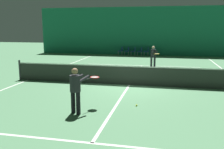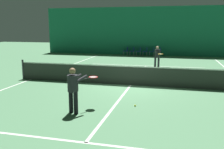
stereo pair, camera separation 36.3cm
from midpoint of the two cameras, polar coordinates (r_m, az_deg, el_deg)
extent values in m
plane|color=#4C7F56|center=(12.29, 3.14, -2.41)|extent=(60.00, 60.00, 0.00)
cube|color=#196B4C|center=(25.44, 8.08, 9.78)|extent=(23.00, 0.12, 4.79)
cube|color=silver|center=(23.96, 7.64, 3.99)|extent=(11.00, 0.10, 0.00)
cube|color=silver|center=(18.53, 6.26, 2.04)|extent=(8.25, 0.10, 0.00)
cube|color=silver|center=(6.38, -6.29, -15.34)|extent=(8.25, 0.10, 0.00)
cube|color=silver|center=(14.21, -19.34, -1.20)|extent=(0.10, 23.80, 0.00)
cube|color=silver|center=(12.29, 3.14, -2.40)|extent=(0.10, 12.80, 0.00)
cube|color=#2D332D|center=(12.19, 3.17, -0.24)|extent=(11.90, 0.02, 0.95)
cube|color=white|center=(12.12, 3.19, 1.85)|extent=(11.90, 0.02, 0.05)
cylinder|color=#333338|center=(14.35, -21.01, 0.97)|extent=(0.10, 0.10, 1.07)
cylinder|color=black|center=(8.40, -10.11, -6.22)|extent=(0.19, 0.19, 0.75)
cylinder|color=black|center=(8.23, -8.99, -6.54)|extent=(0.19, 0.19, 0.75)
cylinder|color=#232328|center=(8.15, -9.70, -2.05)|extent=(0.47, 0.47, 0.54)
sphere|color=#936B4C|center=(8.07, -9.79, 0.75)|extent=(0.21, 0.21, 0.21)
cylinder|color=#232328|center=(8.39, -9.13, -0.81)|extent=(0.30, 0.50, 0.22)
cylinder|color=#232328|center=(8.19, -7.80, -1.06)|extent=(0.30, 0.50, 0.22)
cylinder|color=black|center=(8.57, -6.54, -0.94)|extent=(0.16, 0.29, 0.03)
torus|color=red|center=(8.79, -5.16, -0.62)|extent=(0.44, 0.44, 0.03)
cylinder|color=silver|center=(8.79, -5.16, -0.62)|extent=(0.37, 0.37, 0.00)
cylinder|color=#2D2D38|center=(17.77, 9.13, 2.79)|extent=(0.18, 0.18, 0.74)
cylinder|color=#2D2D38|center=(17.71, 8.39, 2.78)|extent=(0.18, 0.18, 0.74)
cylinder|color=#232328|center=(17.66, 8.82, 4.83)|extent=(0.43, 0.43, 0.53)
sphere|color=#DBAD89|center=(17.62, 8.85, 6.13)|extent=(0.20, 0.20, 0.20)
cylinder|color=#232328|center=(17.45, 9.47, 5.14)|extent=(0.24, 0.51, 0.22)
cylinder|color=#232328|center=(17.38, 8.58, 5.15)|extent=(0.24, 0.51, 0.22)
cylinder|color=black|center=(17.04, 9.35, 4.79)|extent=(0.12, 0.30, 0.03)
torus|color=gold|center=(16.75, 9.61, 4.68)|extent=(0.41, 0.41, 0.03)
cylinder|color=silver|center=(16.75, 9.61, 4.68)|extent=(0.35, 0.35, 0.00)
cylinder|color=#99999E|center=(25.61, 1.12, 4.96)|extent=(0.03, 0.03, 0.39)
cylinder|color=#99999E|center=(25.24, 0.95, 4.87)|extent=(0.03, 0.03, 0.39)
cylinder|color=#99999E|center=(25.54, 1.95, 4.94)|extent=(0.03, 0.03, 0.39)
cylinder|color=#99999E|center=(25.17, 1.80, 4.85)|extent=(0.03, 0.03, 0.39)
cube|color=navy|center=(25.37, 1.46, 5.40)|extent=(0.44, 0.44, 0.05)
cube|color=navy|center=(25.31, 1.91, 5.89)|extent=(0.04, 0.44, 0.40)
cylinder|color=#99999E|center=(25.50, 2.57, 4.92)|extent=(0.03, 0.03, 0.39)
cylinder|color=#99999E|center=(25.12, 2.42, 4.83)|extent=(0.03, 0.03, 0.39)
cylinder|color=#99999E|center=(25.44, 3.41, 4.90)|extent=(0.03, 0.03, 0.39)
cylinder|color=#99999E|center=(25.06, 3.28, 4.81)|extent=(0.03, 0.03, 0.39)
cube|color=navy|center=(25.26, 2.92, 5.36)|extent=(0.44, 0.44, 0.05)
cube|color=navy|center=(25.21, 3.38, 5.86)|extent=(0.04, 0.44, 0.40)
cylinder|color=#99999E|center=(25.40, 4.03, 4.88)|extent=(0.03, 0.03, 0.39)
cylinder|color=#99999E|center=(25.02, 3.90, 4.79)|extent=(0.03, 0.03, 0.39)
cylinder|color=#99999E|center=(25.35, 4.88, 4.86)|extent=(0.03, 0.03, 0.39)
cylinder|color=#99999E|center=(24.97, 4.77, 4.77)|extent=(0.03, 0.03, 0.39)
cube|color=navy|center=(25.16, 4.40, 5.32)|extent=(0.44, 0.44, 0.05)
cube|color=navy|center=(25.11, 4.86, 5.82)|extent=(0.04, 0.44, 0.40)
cylinder|color=#99999E|center=(25.31, 5.50, 4.84)|extent=(0.03, 0.03, 0.39)
cylinder|color=#99999E|center=(24.94, 5.40, 4.75)|extent=(0.03, 0.03, 0.39)
cylinder|color=#99999E|center=(25.27, 6.36, 4.81)|extent=(0.03, 0.03, 0.39)
cylinder|color=#99999E|center=(24.90, 6.27, 4.72)|extent=(0.03, 0.03, 0.39)
cube|color=navy|center=(25.08, 5.89, 5.28)|extent=(0.44, 0.44, 0.05)
cube|color=navy|center=(25.04, 6.36, 5.78)|extent=(0.04, 0.44, 0.40)
cylinder|color=#99999E|center=(25.25, 6.98, 4.79)|extent=(0.03, 0.03, 0.39)
cylinder|color=#99999E|center=(24.87, 6.90, 4.70)|extent=(0.03, 0.03, 0.39)
cylinder|color=#99999E|center=(25.21, 7.84, 4.76)|extent=(0.03, 0.03, 0.39)
cylinder|color=#99999E|center=(24.84, 7.78, 4.67)|extent=(0.03, 0.03, 0.39)
cube|color=navy|center=(25.02, 7.39, 5.23)|extent=(0.44, 0.44, 0.05)
cube|color=navy|center=(24.98, 7.86, 5.73)|extent=(0.04, 0.44, 0.40)
cylinder|color=#99999E|center=(25.20, 8.47, 4.74)|extent=(0.03, 0.03, 0.39)
cylinder|color=#99999E|center=(24.82, 8.41, 4.65)|extent=(0.03, 0.03, 0.39)
cylinder|color=#99999E|center=(25.17, 9.34, 4.71)|extent=(0.03, 0.03, 0.39)
cylinder|color=#99999E|center=(24.80, 9.29, 4.62)|extent=(0.03, 0.03, 0.39)
cube|color=navy|center=(24.97, 8.89, 5.18)|extent=(0.44, 0.44, 0.05)
cube|color=navy|center=(24.94, 9.37, 5.68)|extent=(0.04, 0.44, 0.40)
sphere|color=#D1DB33|center=(9.07, 4.48, -7.04)|extent=(0.07, 0.07, 0.07)
camera|label=1|loc=(0.18, -91.01, -0.19)|focal=40.00mm
camera|label=2|loc=(0.18, 88.99, 0.19)|focal=40.00mm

